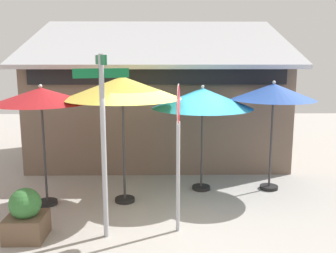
{
  "coord_description": "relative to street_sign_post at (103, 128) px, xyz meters",
  "views": [
    {
      "loc": [
        -0.24,
        -7.45,
        3.19
      ],
      "look_at": [
        -0.11,
        1.2,
        1.6
      ],
      "focal_mm": 40.51,
      "sensor_mm": 36.0,
      "label": 1
    }
  ],
  "objects": [
    {
      "name": "stop_sign",
      "position": [
        1.3,
        0.2,
        -0.11
      ],
      "size": [
        0.09,
        0.72,
        2.73
      ],
      "color": "#A8AAB2",
      "rests_on": "ground"
    },
    {
      "name": "ground_plane",
      "position": [
        1.26,
        1.05,
        -2.04
      ],
      "size": [
        28.0,
        28.0,
        0.1
      ],
      "primitive_type": "cube",
      "color": "#ADA8A0"
    },
    {
      "name": "cafe_building",
      "position": [
        0.9,
        5.6,
        -0.36
      ],
      "size": [
        7.83,
        4.57,
        4.45
      ],
      "color": "#705B4C",
      "rests_on": "ground"
    },
    {
      "name": "patio_umbrella_mustard_center",
      "position": [
        0.17,
        1.67,
        0.54
      ],
      "size": [
        2.52,
        2.52,
        2.86
      ],
      "color": "black",
      "rests_on": "ground"
    },
    {
      "name": "patio_umbrella_royal_blue_far_right",
      "position": [
        3.63,
        2.44,
        0.37
      ],
      "size": [
        1.97,
        1.97,
        2.65
      ],
      "color": "black",
      "rests_on": "ground"
    },
    {
      "name": "sidewalk_planter",
      "position": [
        -1.4,
        -0.06,
        -1.57
      ],
      "size": [
        0.67,
        0.67,
        0.93
      ],
      "color": "brown",
      "rests_on": "ground"
    },
    {
      "name": "patio_umbrella_crimson_left",
      "position": [
        -1.52,
        1.53,
        0.37
      ],
      "size": [
        2.02,
        2.02,
        2.63
      ],
      "color": "black",
      "rests_on": "ground"
    },
    {
      "name": "street_sign_post",
      "position": [
        0.0,
        0.0,
        0.0
      ],
      "size": [
        0.9,
        0.96,
        3.24
      ],
      "color": "#A8AAB2",
      "rests_on": "ground"
    },
    {
      "name": "patio_umbrella_teal_right",
      "position": [
        1.97,
        2.44,
        0.23
      ],
      "size": [
        2.38,
        2.38,
        2.55
      ],
      "color": "black",
      "rests_on": "ground"
    }
  ]
}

